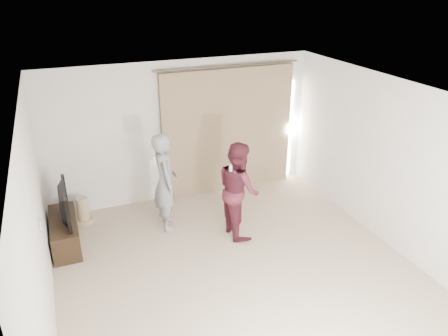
{
  "coord_description": "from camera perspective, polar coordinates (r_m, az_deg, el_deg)",
  "views": [
    {
      "loc": [
        -2.11,
        -4.6,
        3.95
      ],
      "look_at": [
        0.22,
        1.2,
        1.16
      ],
      "focal_mm": 35.0,
      "sensor_mm": 36.0,
      "label": 1
    }
  ],
  "objects": [
    {
      "name": "tv_console",
      "position": [
        7.39,
        -20.11,
        -7.87
      ],
      "size": [
        0.41,
        1.18,
        0.45
      ],
      "primitive_type": "cube",
      "color": "black",
      "rests_on": "ground"
    },
    {
      "name": "wall_back",
      "position": [
        8.1,
        -5.52,
        4.83
      ],
      "size": [
        5.0,
        0.04,
        2.6
      ],
      "primitive_type": "cube",
      "color": "silver",
      "rests_on": "ground"
    },
    {
      "name": "scratching_post",
      "position": [
        7.95,
        -17.92,
        -5.49
      ],
      "size": [
        0.34,
        0.34,
        0.46
      ],
      "color": "tan",
      "rests_on": "ground"
    },
    {
      "name": "person_woman",
      "position": [
        6.99,
        1.89,
        -2.78
      ],
      "size": [
        0.61,
        0.78,
        1.59
      ],
      "color": "#501A27",
      "rests_on": "ground"
    },
    {
      "name": "tv",
      "position": [
        7.15,
        -20.68,
        -4.42
      ],
      "size": [
        0.13,
        0.97,
        0.56
      ],
      "primitive_type": "imported",
      "rotation": [
        0.0,
        0.0,
        1.57
      ],
      "color": "black",
      "rests_on": "tv_console"
    },
    {
      "name": "person_man",
      "position": [
        7.19,
        -7.66,
        -1.82
      ],
      "size": [
        0.46,
        0.65,
        1.68
      ],
      "color": "gray",
      "rests_on": "ground"
    },
    {
      "name": "wall_left",
      "position": [
        5.33,
        -23.16,
        -7.98
      ],
      "size": [
        0.04,
        5.5,
        2.6
      ],
      "color": "silver",
      "rests_on": "ground"
    },
    {
      "name": "curtain",
      "position": [
        8.35,
        0.68,
        4.85
      ],
      "size": [
        2.8,
        0.11,
        2.46
      ],
      "color": "#967F5C",
      "rests_on": "ground"
    },
    {
      "name": "ceiling",
      "position": [
        5.24,
        2.72,
        9.08
      ],
      "size": [
        5.0,
        5.5,
        0.01
      ],
      "primitive_type": "cube",
      "color": "white",
      "rests_on": "wall_back"
    },
    {
      "name": "floor",
      "position": [
        6.42,
        2.26,
        -13.94
      ],
      "size": [
        5.5,
        5.5,
        0.0
      ],
      "primitive_type": "plane",
      "color": "tan",
      "rests_on": "ground"
    }
  ]
}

